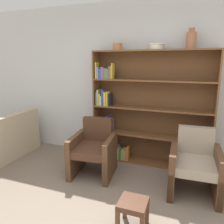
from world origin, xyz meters
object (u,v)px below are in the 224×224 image
Objects in this scene: bookshelf at (141,112)px; armchair_leather at (94,149)px; footstool at (133,207)px; armchair_cushioned at (195,165)px; vase_tall at (191,40)px; bowl_sage at (117,46)px; bowl_terracotta at (156,46)px.

armchair_leather is at bearing -130.93° from bookshelf.
armchair_leather is 2.61× the size of footstool.
armchair_cushioned is (1.49, 0.00, 0.00)m from armchair_leather.
armchair_leather is at bearing -153.61° from vase_tall.
vase_tall reaches higher than footstool.
armchair_cushioned is 2.61× the size of footstool.
bowl_sage reaches higher than footstool.
bowl_terracotta is (0.22, -0.02, 1.08)m from bookshelf.
bookshelf is 2.34× the size of armchair_leather.
bookshelf reaches higher than footstool.
footstool is at bearing 56.32° from armchair_cushioned.
armchair_leather is (-0.80, -0.65, -1.59)m from bowl_terracotta.
bowl_terracotta is at bearing -6.00° from bookshelf.
bowl_sage is at bearing -110.86° from armchair_leather.
armchair_cushioned is (0.69, -0.65, -1.59)m from bowl_terracotta.
footstool is (-0.59, -0.97, -0.14)m from armchair_cushioned.
bookshelf is 1.17m from bowl_sage.
vase_tall is 0.35× the size of armchair_leather.
bowl_sage is 1.16m from vase_tall.
bowl_terracotta is at bearing 93.50° from footstool.
bowl_terracotta reaches higher than footstool.
bookshelf is 11.88× the size of bowl_sage.
armchair_cushioned reaches higher than footstool.
bowl_terracotta is at bearing -180.00° from vase_tall.
bowl_sage is 2.49m from footstool.
footstool is at bearing -104.18° from vase_tall.
bowl_sage is 2.19m from armchair_cushioned.
bowl_sage is at bearing 180.00° from bowl_terracotta.
bowl_terracotta is 1.85m from armchair_cushioned.
vase_tall is at bearing 75.82° from footstool.
bowl_terracotta is 0.29× the size of armchair_cushioned.
bowl_sage is 0.68× the size of bowl_terracotta.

